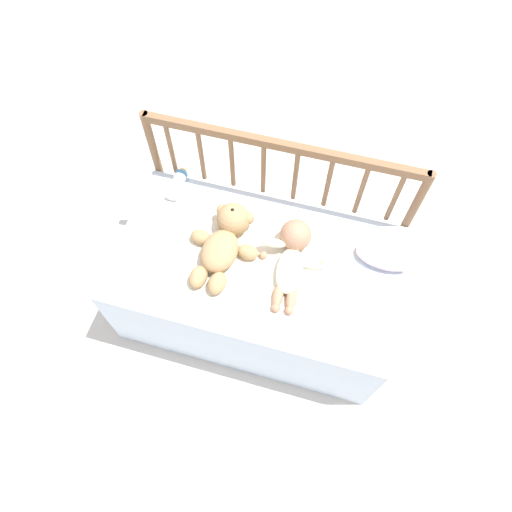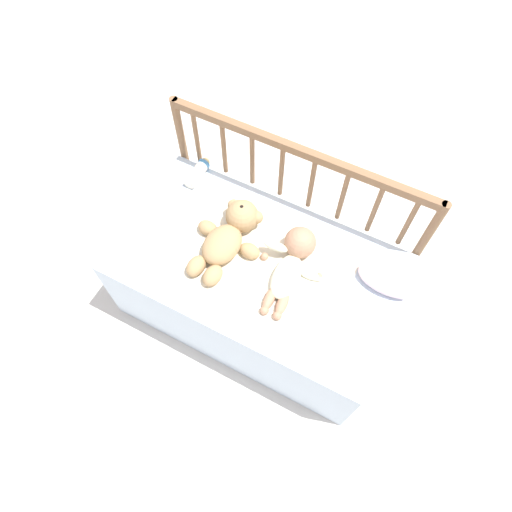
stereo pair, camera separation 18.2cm
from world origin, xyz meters
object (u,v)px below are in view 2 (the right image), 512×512
(baby_bottle, at_px, (198,172))
(small_pillow, at_px, (388,280))
(teddy_bear, at_px, (229,235))
(baby, at_px, (292,261))

(baby_bottle, distance_m, small_pillow, 0.96)
(small_pillow, bearing_deg, baby_bottle, 172.54)
(teddy_bear, distance_m, baby_bottle, 0.39)
(teddy_bear, height_order, baby_bottle, teddy_bear)
(small_pillow, bearing_deg, teddy_bear, -169.41)
(baby_bottle, relative_size, small_pillow, 0.68)
(teddy_bear, bearing_deg, small_pillow, 10.59)
(baby_bottle, bearing_deg, baby, -21.74)
(baby_bottle, bearing_deg, teddy_bear, -39.43)
(teddy_bear, bearing_deg, baby, 2.89)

